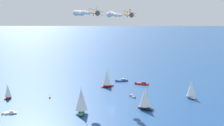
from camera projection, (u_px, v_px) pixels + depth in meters
ground_plane at (111, 108)px, 168.52m from camera, size 2000.00×2000.00×0.00m
motorboat_near_centre at (8, 113)px, 158.29m from camera, size 4.61×6.72×1.94m
motorboat_far_port at (133, 96)px, 188.97m from camera, size 5.28×4.39×1.60m
motorboat_far_stbd at (121, 81)px, 229.80m from camera, size 6.82×8.12×2.46m
sailboat_inshore at (81, 101)px, 158.27m from camera, size 10.77×6.94×13.39m
sailboat_trailing at (107, 78)px, 212.66m from camera, size 8.05×8.70×11.97m
sailboat_ahead at (191, 89)px, 186.05m from camera, size 8.57×6.40×10.91m
motorboat_outer_ring_c at (141, 84)px, 220.33m from camera, size 3.21×8.86×2.52m
sailboat_outer_ring_d at (8, 92)px, 185.32m from camera, size 6.71×3.95×8.46m
sailboat_outer_ring_f at (145, 98)px, 165.05m from camera, size 6.89×9.73×12.22m
marker_buoy at (50, 98)px, 186.45m from camera, size 1.10×1.10×2.10m
biplane_lead at (129, 15)px, 164.26m from camera, size 6.99×6.94×3.67m
wingwalker_lead at (130, 10)px, 164.05m from camera, size 0.88×1.31×1.53m
smoke_trail_lead at (113, 14)px, 186.73m from camera, size 24.69×16.62×3.83m
biplane_wingman at (96, 13)px, 155.11m from camera, size 6.99×6.94×3.67m
wingwalker_wingman at (96, 8)px, 154.91m from camera, size 0.88×1.31×1.53m
smoke_trail_wingman at (80, 13)px, 181.12m from camera, size 28.79×20.14×3.79m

